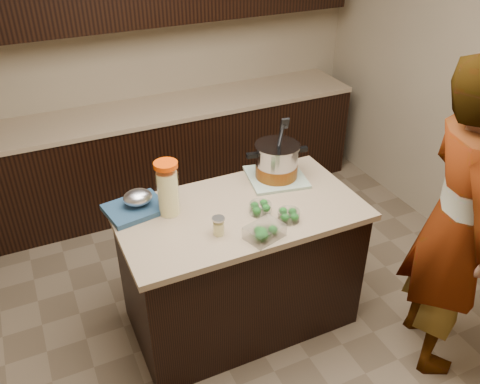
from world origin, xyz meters
The scene contains 13 objects.
ground_plane centered at (0.00, 0.00, 0.00)m, with size 4.00×4.00×0.00m, color brown.
room_shell centered at (0.00, 0.00, 1.71)m, with size 4.04×4.04×2.72m.
back_cabinets centered at (0.00, 1.74, 0.94)m, with size 3.60×0.63×2.33m.
island centered at (0.00, 0.00, 0.45)m, with size 1.46×0.81×0.90m.
dish_towel centered at (0.37, 0.23, 0.91)m, with size 0.36×0.36×0.02m, color #5B8765.
stock_pot centered at (0.37, 0.22, 1.02)m, with size 0.40×0.34×0.41m.
lemonade_pitcher centered at (-0.39, 0.14, 1.06)m, with size 0.15×0.15×0.33m.
mason_jar centered at (-0.21, -0.17, 0.95)m, with size 0.09×0.09×0.12m.
broccoli_tub_left centered at (0.09, -0.08, 0.93)m, with size 0.16×0.16×0.06m.
broccoli_tub_right centered at (0.21, -0.22, 0.93)m, with size 0.15×0.15×0.06m.
broccoli_tub_rect centered at (0.01, -0.31, 0.93)m, with size 0.24×0.20×0.07m.
blue_tray centered at (-0.56, 0.24, 0.94)m, with size 0.38×0.32×0.13m.
person centered at (0.98, -0.72, 0.96)m, with size 0.70×0.46×1.92m, color gray.
Camera 1 is at (-1.06, -2.27, 2.60)m, focal length 38.00 mm.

